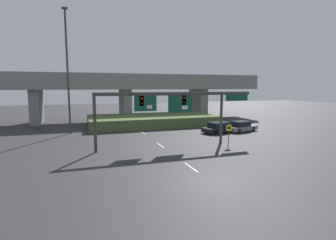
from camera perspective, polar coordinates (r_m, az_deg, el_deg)
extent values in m
plane|color=#2D2D30|center=(16.89, 9.45, -13.17)|extent=(160.00, 160.00, 0.00)
cube|color=silver|center=(19.59, 5.02, -10.19)|extent=(0.14, 2.40, 0.01)
cube|color=silver|center=(26.60, -1.68, -5.49)|extent=(0.14, 2.40, 0.01)
cube|color=silver|center=(33.93, -5.49, -2.75)|extent=(0.14, 2.40, 0.01)
cube|color=silver|center=(41.40, -7.92, -0.98)|extent=(0.14, 2.40, 0.01)
cylinder|color=#383D33|center=(24.13, -15.63, -0.61)|extent=(0.28, 0.28, 5.37)
cylinder|color=#383D33|center=(27.82, 11.51, 0.52)|extent=(0.28, 0.28, 5.37)
cube|color=#383D33|center=(25.59, 2.35, 5.76)|extent=(15.92, 0.32, 0.32)
cube|color=black|center=(24.53, -5.83, 4.18)|extent=(0.40, 0.28, 0.95)
sphere|color=red|center=(24.35, -5.74, 4.66)|extent=(0.22, 0.22, 0.22)
sphere|color=black|center=(24.37, -5.73, 3.66)|extent=(0.22, 0.22, 0.22)
cube|color=black|center=(25.80, 3.41, 4.35)|extent=(0.40, 0.28, 0.95)
sphere|color=red|center=(25.63, 3.56, 4.81)|extent=(0.22, 0.22, 0.22)
sphere|color=black|center=(25.65, 3.56, 3.85)|extent=(0.22, 0.22, 0.22)
cube|color=#0F4C33|center=(24.53, -4.92, 3.61)|extent=(2.13, 0.08, 1.45)
cube|color=white|center=(24.60, -4.04, 2.87)|extent=(0.53, 0.03, 0.32)
cube|color=#0F4C33|center=(25.59, 2.72, 3.55)|extent=(2.51, 0.08, 1.65)
cube|color=white|center=(25.73, 3.67, 2.74)|extent=(0.63, 0.03, 0.36)
cube|color=#0F4C33|center=(28.54, 14.75, 4.71)|extent=(2.61, 0.07, 0.64)
cylinder|color=#4C4C4C|center=(26.84, 13.04, -3.22)|extent=(0.08, 0.08, 2.16)
cube|color=yellow|center=(26.69, 13.14, -1.69)|extent=(0.60, 0.03, 0.60)
cube|color=black|center=(26.67, 13.16, -1.70)|extent=(0.33, 0.01, 0.21)
cylinder|color=#383D33|center=(35.02, -21.00, 9.51)|extent=(0.24, 0.24, 15.10)
cube|color=#333333|center=(36.21, -21.58, 21.71)|extent=(0.70, 0.36, 0.24)
cube|color=gray|center=(46.77, -9.41, 7.65)|extent=(49.85, 7.11, 1.71)
cube|color=gray|center=(43.50, -8.73, 9.42)|extent=(49.85, 0.40, 0.90)
cube|color=gray|center=(46.73, -26.68, 2.60)|extent=(1.40, 5.69, 5.43)
cube|color=gray|center=(46.88, -9.32, 3.28)|extent=(1.40, 5.69, 5.43)
cube|color=gray|center=(51.09, 6.54, 3.65)|extent=(1.40, 5.69, 5.43)
cube|color=#4C6033|center=(40.37, -3.57, -0.08)|extent=(18.81, 9.29, 1.47)
cube|color=black|center=(34.44, 11.31, -1.98)|extent=(5.09, 2.90, 0.55)
cube|color=black|center=(34.22, 11.10, -1.01)|extent=(2.81, 2.21, 0.66)
cylinder|color=black|center=(36.06, 12.15, -1.78)|extent=(0.67, 0.36, 0.64)
cylinder|color=black|center=(34.88, 14.03, -2.13)|extent=(0.67, 0.36, 0.64)
cylinder|color=black|center=(34.11, 8.51, -2.20)|extent=(0.67, 0.36, 0.64)
cylinder|color=black|center=(32.86, 10.38, -2.60)|extent=(0.67, 0.36, 0.64)
cube|color=gray|center=(36.04, 15.67, -1.71)|extent=(4.70, 2.80, 0.55)
cube|color=black|center=(35.82, 15.51, -0.78)|extent=(2.61, 2.12, 0.65)
cylinder|color=black|center=(37.58, 16.16, -1.54)|extent=(0.67, 0.37, 0.64)
cylinder|color=black|center=(36.58, 18.00, -1.84)|extent=(0.67, 0.37, 0.64)
cylinder|color=black|center=(35.59, 13.26, -1.92)|extent=(0.67, 0.37, 0.64)
cylinder|color=black|center=(34.54, 15.12, -2.26)|extent=(0.67, 0.37, 0.64)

